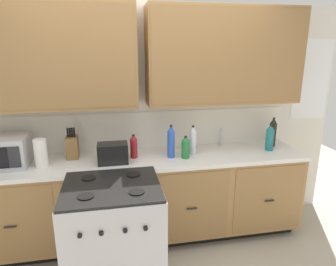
# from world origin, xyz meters

# --- Properties ---
(ground_plane) EXTENTS (8.06, 8.06, 0.00)m
(ground_plane) POSITION_xyz_m (0.00, 0.00, 0.00)
(ground_plane) COLOR #B2A893
(wall_unit) EXTENTS (4.43, 0.40, 2.40)m
(wall_unit) POSITION_xyz_m (0.00, 0.50, 1.64)
(wall_unit) COLOR silver
(wall_unit) RESTS_ON ground_plane
(counter_run) EXTENTS (3.26, 0.64, 0.91)m
(counter_run) POSITION_xyz_m (0.00, 0.30, 0.47)
(counter_run) COLOR black
(counter_run) RESTS_ON ground_plane
(stove_range) EXTENTS (0.76, 0.68, 0.95)m
(stove_range) POSITION_xyz_m (-0.33, -0.33, 0.47)
(stove_range) COLOR #B7B7BC
(stove_range) RESTS_ON ground_plane
(microwave) EXTENTS (0.48, 0.37, 0.28)m
(microwave) POSITION_xyz_m (-1.31, 0.33, 1.05)
(microwave) COLOR #B7B7BC
(microwave) RESTS_ON counter_run
(toaster) EXTENTS (0.28, 0.18, 0.19)m
(toaster) POSITION_xyz_m (-0.31, 0.22, 1.01)
(toaster) COLOR black
(toaster) RESTS_ON counter_run
(knife_block) EXTENTS (0.11, 0.14, 0.31)m
(knife_block) POSITION_xyz_m (-0.70, 0.43, 1.03)
(knife_block) COLOR olive
(knife_block) RESTS_ON counter_run
(sink_faucet) EXTENTS (0.02, 0.02, 0.20)m
(sink_faucet) POSITION_xyz_m (0.86, 0.51, 1.01)
(sink_faucet) COLOR #B2B5BA
(sink_faucet) RESTS_ON counter_run
(paper_towel_roll) EXTENTS (0.12, 0.12, 0.26)m
(paper_towel_roll) POSITION_xyz_m (-0.95, 0.25, 1.04)
(paper_towel_roll) COLOR white
(paper_towel_roll) RESTS_ON counter_run
(bottle_teal) EXTENTS (0.08, 0.08, 0.28)m
(bottle_teal) POSITION_xyz_m (1.32, 0.28, 1.05)
(bottle_teal) COLOR #1E707A
(bottle_teal) RESTS_ON counter_run
(bottle_dark) EXTENTS (0.08, 0.08, 0.32)m
(bottle_dark) POSITION_xyz_m (1.43, 0.41, 1.07)
(bottle_dark) COLOR black
(bottle_dark) RESTS_ON counter_run
(bottle_clear) EXTENTS (0.07, 0.07, 0.30)m
(bottle_clear) POSITION_xyz_m (0.49, 0.31, 1.06)
(bottle_clear) COLOR silver
(bottle_clear) RESTS_ON counter_run
(bottle_red) EXTENTS (0.07, 0.07, 0.24)m
(bottle_red) POSITION_xyz_m (-0.11, 0.32, 1.03)
(bottle_red) COLOR maroon
(bottle_red) RESTS_ON counter_run
(bottle_green) EXTENTS (0.08, 0.08, 0.22)m
(bottle_green) POSITION_xyz_m (0.39, 0.22, 1.02)
(bottle_green) COLOR #237A38
(bottle_green) RESTS_ON counter_run
(bottle_blue) EXTENTS (0.07, 0.07, 0.33)m
(bottle_blue) POSITION_xyz_m (0.25, 0.27, 1.07)
(bottle_blue) COLOR blue
(bottle_blue) RESTS_ON counter_run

